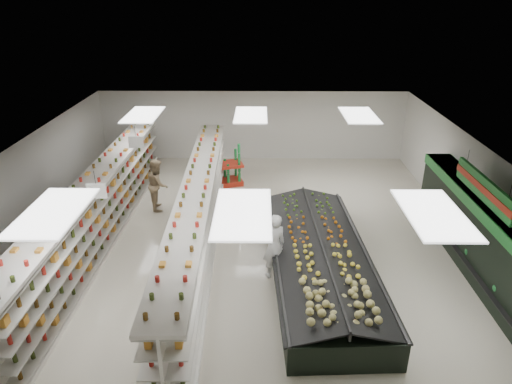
{
  "coord_description": "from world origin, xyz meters",
  "views": [
    {
      "loc": [
        0.37,
        -12.53,
        7.49
      ],
      "look_at": [
        0.22,
        0.97,
        1.4
      ],
      "focal_mm": 32.0,
      "sensor_mm": 36.0,
      "label": 1
    }
  ],
  "objects_px": {
    "gondola_center": "(199,221)",
    "produce_island": "(319,259)",
    "soda_endcap": "(226,166)",
    "shopper_background": "(158,184)",
    "gondola_left": "(99,213)",
    "shopper_main": "(274,246)"
  },
  "relations": [
    {
      "from": "shopper_main",
      "to": "shopper_background",
      "type": "distance_m",
      "value": 5.96
    },
    {
      "from": "gondola_left",
      "to": "soda_endcap",
      "type": "relative_size",
      "value": 7.67
    },
    {
      "from": "soda_endcap",
      "to": "shopper_background",
      "type": "relative_size",
      "value": 0.87
    },
    {
      "from": "soda_endcap",
      "to": "shopper_background",
      "type": "bearing_deg",
      "value": -136.37
    },
    {
      "from": "shopper_main",
      "to": "shopper_background",
      "type": "xyz_separation_m",
      "value": [
        -4.12,
        4.3,
        -0.02
      ]
    },
    {
      "from": "soda_endcap",
      "to": "shopper_main",
      "type": "distance_m",
      "value": 6.77
    },
    {
      "from": "gondola_center",
      "to": "produce_island",
      "type": "height_order",
      "value": "gondola_center"
    },
    {
      "from": "produce_island",
      "to": "shopper_background",
      "type": "height_order",
      "value": "shopper_background"
    },
    {
      "from": "shopper_background",
      "to": "gondola_center",
      "type": "bearing_deg",
      "value": -159.3
    },
    {
      "from": "gondola_left",
      "to": "shopper_background",
      "type": "xyz_separation_m",
      "value": [
        1.35,
        2.41,
        -0.06
      ]
    },
    {
      "from": "shopper_main",
      "to": "shopper_background",
      "type": "height_order",
      "value": "shopper_main"
    },
    {
      "from": "gondola_left",
      "to": "shopper_main",
      "type": "relative_size",
      "value": 6.54
    },
    {
      "from": "shopper_main",
      "to": "gondola_center",
      "type": "bearing_deg",
      "value": -57.34
    },
    {
      "from": "produce_island",
      "to": "soda_endcap",
      "type": "relative_size",
      "value": 4.6
    },
    {
      "from": "shopper_main",
      "to": "shopper_background",
      "type": "relative_size",
      "value": 1.02
    },
    {
      "from": "produce_island",
      "to": "shopper_main",
      "type": "xyz_separation_m",
      "value": [
        -1.29,
        -0.1,
        0.46
      ]
    },
    {
      "from": "gondola_left",
      "to": "produce_island",
      "type": "bearing_deg",
      "value": -14.29
    },
    {
      "from": "gondola_left",
      "to": "soda_endcap",
      "type": "distance_m",
      "value": 5.93
    },
    {
      "from": "gondola_center",
      "to": "shopper_main",
      "type": "relative_size",
      "value": 6.55
    },
    {
      "from": "soda_endcap",
      "to": "gondola_left",
      "type": "bearing_deg",
      "value": -128.42
    },
    {
      "from": "gondola_center",
      "to": "shopper_background",
      "type": "xyz_separation_m",
      "value": [
        -1.87,
        2.94,
        -0.06
      ]
    },
    {
      "from": "gondola_left",
      "to": "shopper_main",
      "type": "bearing_deg",
      "value": -18.49
    }
  ]
}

